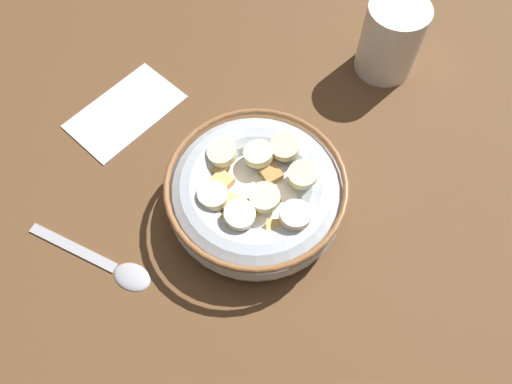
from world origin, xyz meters
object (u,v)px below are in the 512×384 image
spoon (113,267)px  coffee_mug (392,38)px  folded_napkin (125,111)px  cereal_bowl (256,193)px

spoon → coffee_mug: coffee_mug is taller
spoon → folded_napkin: size_ratio=1.08×
spoon → coffee_mug: 38.96cm
cereal_bowl → folded_napkin: size_ratio=1.40×
cereal_bowl → folded_napkin: cereal_bowl is taller
cereal_bowl → spoon: size_ratio=1.30×
coffee_mug → folded_napkin: 31.32cm
cereal_bowl → folded_napkin: (-2.01, 18.97, -2.61)cm
folded_napkin → spoon: bearing=-131.6°
spoon → cereal_bowl: bearing=-19.3°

